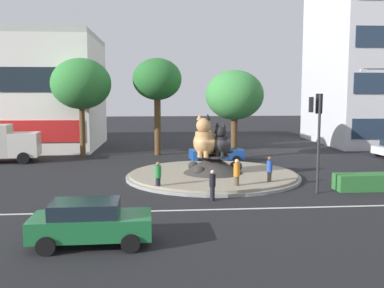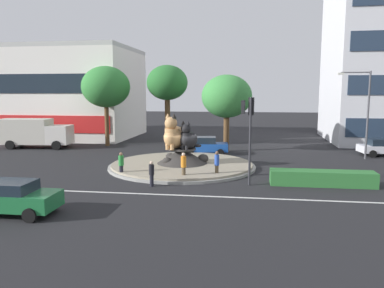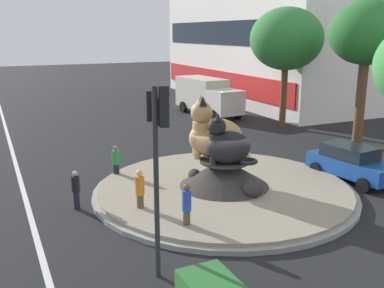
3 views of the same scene
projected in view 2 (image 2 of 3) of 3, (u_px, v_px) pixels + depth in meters
ground_plane at (182, 167)px, 28.31m from camera, size 160.00×160.00×0.00m
lane_centreline at (159, 194)px, 20.78m from camera, size 112.00×0.20×0.01m
roundabout_island at (182, 162)px, 28.26m from camera, size 10.96×10.96×1.45m
cat_statue_calico at (174, 136)px, 27.80m from camera, size 2.23×2.69×2.64m
cat_statue_black at (188, 138)px, 27.73m from camera, size 1.79×2.15×2.10m
traffic_light_mast at (249, 121)px, 22.43m from camera, size 0.78×0.47×5.29m
shophouse_block at (38, 93)px, 47.97m from camera, size 24.94×12.95×11.01m
clipped_hedge_strip at (322, 178)px, 22.72m from camera, size 6.17×1.20×0.90m
broadleaf_tree_behind_island at (106, 87)px, 38.81m from camera, size 4.97×4.97×8.26m
second_tree_near_tower at (167, 84)px, 38.58m from camera, size 4.20×4.20×8.35m
third_tree_left at (227, 97)px, 35.25m from camera, size 4.72×4.72×7.22m
streetlight_arm at (364, 108)px, 31.18m from camera, size 2.62×0.28×7.31m
pedestrian_orange_shirt at (184, 165)px, 24.19m from camera, size 0.34×0.34×1.77m
pedestrian_blue_shirt at (217, 163)px, 24.81m from camera, size 0.31×0.31×1.75m
pedestrian_black_shirt at (152, 173)px, 22.46m from camera, size 0.32×0.32×1.54m
pedestrian_green_shirt at (121, 164)px, 25.09m from camera, size 0.35×0.35×1.63m
sedan_on_far_lane at (205, 145)px, 33.97m from camera, size 4.19×2.27×1.60m
hatchback_near_shophouse at (11, 197)px, 17.30m from camera, size 4.17×2.11×1.56m
parked_car_right at (384, 147)px, 33.26m from camera, size 4.46×2.45×1.53m
delivery_box_truck at (34, 132)px, 37.83m from camera, size 7.21×3.03×2.94m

